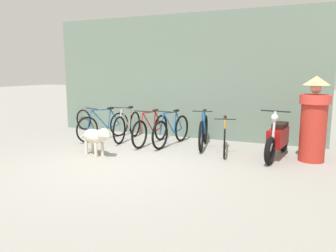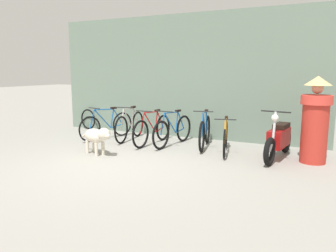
# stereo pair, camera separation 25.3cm
# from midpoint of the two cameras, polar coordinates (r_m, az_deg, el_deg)

# --- Properties ---
(ground_plane) EXTENTS (60.00, 60.00, 0.00)m
(ground_plane) POSITION_cam_midpoint_polar(r_m,az_deg,el_deg) (6.43, -8.18, -6.93)
(ground_plane) COLOR gray
(shop_wall_back) EXTENTS (7.69, 0.20, 3.32)m
(shop_wall_back) POSITION_cam_midpoint_polar(r_m,az_deg,el_deg) (9.11, 3.24, 8.57)
(shop_wall_back) COLOR slate
(shop_wall_back) RESTS_ON ground
(bicycle_0) EXTENTS (0.60, 1.70, 0.88)m
(bicycle_0) POSITION_cam_midpoint_polar(r_m,az_deg,el_deg) (8.96, -9.80, 0.08)
(bicycle_0) COLOR black
(bicycle_0) RESTS_ON ground
(bicycle_1) EXTENTS (0.46, 1.69, 0.91)m
(bicycle_1) POSITION_cam_midpoint_polar(r_m,az_deg,el_deg) (8.74, -5.82, 0.01)
(bicycle_1) COLOR black
(bicycle_1) RESTS_ON ground
(bicycle_2) EXTENTS (0.46, 1.75, 0.88)m
(bicycle_2) POSITION_cam_midpoint_polar(r_m,az_deg,el_deg) (8.18, -1.82, -0.68)
(bicycle_2) COLOR black
(bicycle_2) RESTS_ON ground
(bicycle_3) EXTENTS (0.46, 1.75, 0.89)m
(bicycle_3) POSITION_cam_midpoint_polar(r_m,az_deg,el_deg) (8.05, 1.77, -0.83)
(bicycle_3) COLOR black
(bicycle_3) RESTS_ON ground
(bicycle_4) EXTENTS (0.48, 1.65, 0.92)m
(bicycle_4) POSITION_cam_midpoint_polar(r_m,az_deg,el_deg) (7.88, 7.34, -1.05)
(bicycle_4) COLOR black
(bicycle_4) RESTS_ON ground
(bicycle_5) EXTENTS (0.53, 1.67, 0.81)m
(bicycle_5) POSITION_cam_midpoint_polar(r_m,az_deg,el_deg) (7.50, 10.93, -1.94)
(bicycle_5) COLOR black
(bicycle_5) RESTS_ON ground
(motorcycle) EXTENTS (0.58, 1.79, 1.04)m
(motorcycle) POSITION_cam_midpoint_polar(r_m,az_deg,el_deg) (7.21, 19.68, -2.23)
(motorcycle) COLOR black
(motorcycle) RESTS_ON ground
(stray_dog) EXTENTS (1.04, 0.54, 0.63)m
(stray_dog) POSITION_cam_midpoint_polar(r_m,az_deg,el_deg) (7.25, -11.31, -1.76)
(stray_dog) COLOR beige
(stray_dog) RESTS_ON ground
(person_in_robes) EXTENTS (0.81, 0.81, 1.72)m
(person_in_robes) POSITION_cam_midpoint_polar(r_m,az_deg,el_deg) (7.11, 25.21, 1.07)
(person_in_robes) COLOR #B72D23
(person_in_robes) RESTS_ON ground
(spare_tire_left) EXTENTS (0.63, 0.16, 0.64)m
(spare_tire_left) POSITION_cam_midpoint_polar(r_m,az_deg,el_deg) (10.58, -13.08, 1.17)
(spare_tire_left) COLOR black
(spare_tire_left) RESTS_ON ground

